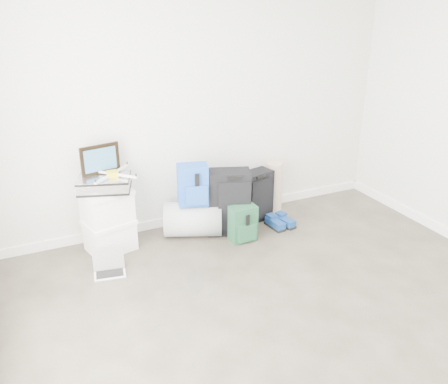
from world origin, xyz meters
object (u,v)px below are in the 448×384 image
briefcase (104,183)px  laptop (109,268)px  duffel_bag (193,219)px  carry_on (256,196)px  large_suitcase (229,202)px  boxes_stack (108,220)px

briefcase → laptop: 0.81m
duffel_bag → carry_on: size_ratio=1.04×
large_suitcase → laptop: bearing=-148.8°
duffel_bag → large_suitcase: bearing=8.3°
large_suitcase → carry_on: large_suitcase is taller
briefcase → laptop: size_ratio=1.52×
carry_on → laptop: bearing=-179.9°
boxes_stack → laptop: bearing=-118.3°
briefcase → large_suitcase: bearing=10.7°
duffel_bag → laptop: 1.06m
laptop → carry_on: bearing=23.2°
boxes_stack → laptop: 0.53m
duffel_bag → boxes_stack: bearing=-160.9°
boxes_stack → carry_on: boxes_stack is taller
boxes_stack → duffel_bag: bearing=-17.9°
carry_on → large_suitcase: bearing=-173.1°
briefcase → carry_on: briefcase is taller
boxes_stack → laptop: (-0.11, -0.44, -0.28)m
large_suitcase → boxes_stack: bearing=-167.6°
carry_on → laptop: carry_on is taller
briefcase → duffel_bag: briefcase is taller
boxes_stack → large_suitcase: bearing=-21.2°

